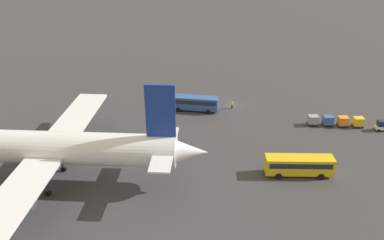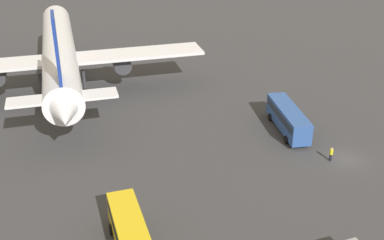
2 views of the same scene
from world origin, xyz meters
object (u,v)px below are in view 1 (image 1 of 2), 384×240
Objects in this scene: worker_person at (232,105)px; cargo_cart_blue at (328,120)px; shuttle_bus_near at (194,102)px; cargo_cart_orange at (343,121)px; cargo_cart_yellow at (358,122)px; baggage_tug at (381,126)px; shuttle_bus_far at (299,164)px; airplane at (40,148)px; cargo_cart_grey at (313,120)px.

cargo_cart_blue is at bearing 164.20° from worker_person.
shuttle_bus_near reaches higher than cargo_cart_orange.
cargo_cart_yellow and cargo_cart_orange have the same top height.
cargo_cart_orange is (7.08, -0.73, 0.25)m from baggage_tug.
cargo_cart_orange is (-10.64, -18.65, -0.73)m from shuttle_bus_far.
shuttle_bus_near is 30.77m from cargo_cart_orange.
shuttle_bus_far is 26.83m from worker_person.
airplane is 58.99m from cargo_cart_yellow.
baggage_tug reaches higher than cargo_cart_yellow.
shuttle_bus_near is at bearing 15.78° from worker_person.
baggage_tug is (-37.68, 3.85, -0.99)m from shuttle_bus_near.
shuttle_bus_far reaches higher than cargo_cart_grey.
cargo_cart_blue is (-46.48, -26.51, -5.06)m from airplane.
airplane is 19.56× the size of baggage_tug.
cargo_cart_orange is at bearing 2.65° from cargo_cart_yellow.
shuttle_bus_far is 18.98m from cargo_cart_grey.
airplane is 35.42m from shuttle_bus_near.
baggage_tug is 4.24m from cargo_cart_yellow.
cargo_cart_yellow is (-33.54, 2.99, -0.74)m from shuttle_bus_near.
cargo_cart_yellow is at bearing -177.35° from cargo_cart_orange.
shuttle_bus_near reaches higher than cargo_cart_grey.
baggage_tug is 10.04m from cargo_cart_blue.
cargo_cart_orange is at bearing -126.94° from shuttle_bus_far.
shuttle_bus_near is 37.89m from baggage_tug.
cargo_cart_grey is at bearing 173.10° from shuttle_bus_near.
airplane reaches higher than cargo_cart_grey.
shuttle_bus_far is at bearing 67.49° from cargo_cart_blue.
cargo_cart_grey is (-24.73, 3.42, -0.74)m from shuttle_bus_near.
shuttle_bus_far is 4.24× the size of baggage_tug.
baggage_tug is at bearing 176.19° from cargo_cart_blue.
airplane is at bearing 49.84° from worker_person.
shuttle_bus_near is 4.72× the size of cargo_cart_grey.
cargo_cart_grey is (8.81, 0.43, 0.00)m from cargo_cart_yellow.
cargo_cart_yellow is 8.82m from cargo_cart_grey.
worker_person is 0.78× the size of cargo_cart_orange.
cargo_cart_orange is 5.88m from cargo_cart_grey.
worker_person is at bearing -11.82° from cargo_cart_yellow.
airplane reaches higher than shuttle_bus_far.
shuttle_bus_near is 4.10× the size of baggage_tug.
shuttle_bus_far is 25.22m from baggage_tug.
cargo_cart_yellow is (4.14, -0.87, 0.25)m from baggage_tug.
worker_person is 20.23m from cargo_cart_blue.
baggage_tug is 12.96m from cargo_cart_grey.
shuttle_bus_near reaches higher than worker_person.
cargo_cart_orange is (-49.42, -26.58, -5.06)m from airplane.
baggage_tug reaches higher than worker_person.
shuttle_bus_far is 4.89× the size of cargo_cart_yellow.
shuttle_bus_near is 29.54m from shuttle_bus_far.
cargo_cart_yellow and cargo_cart_blue have the same top height.
shuttle_bus_far is (-19.96, 21.77, -0.01)m from shuttle_bus_near.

